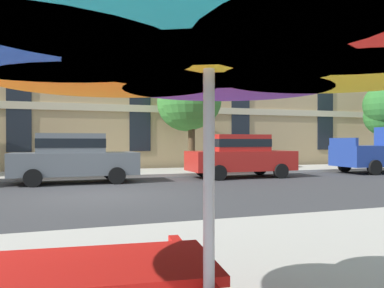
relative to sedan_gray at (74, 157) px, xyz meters
name	(u,v)px	position (x,y,z in m)	size (l,w,h in m)	color
ground_plane	(101,196)	(0.60, -3.70, -0.95)	(120.00, 120.00, 0.00)	#38383A
sidewalk_far	(85,174)	(0.60, 3.10, -0.89)	(56.00, 3.60, 0.12)	#B2ADA3
apartment_building	(77,15)	(0.60, 11.29, 8.65)	(45.99, 12.08, 19.20)	tan
sedan_gray	(74,157)	(0.00, 0.00, 0.00)	(4.40, 1.98, 1.78)	slate
sedan_red	(240,155)	(6.60, 0.00, 0.00)	(4.40, 1.98, 1.78)	#B21E19
street_tree_middle	(189,101)	(5.50, 3.40, 2.53)	(3.03, 3.37, 5.07)	#4C3823
patio_umbrella	(209,15)	(0.24, -12.70, 1.20)	(3.23, 3.00, 2.49)	silver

